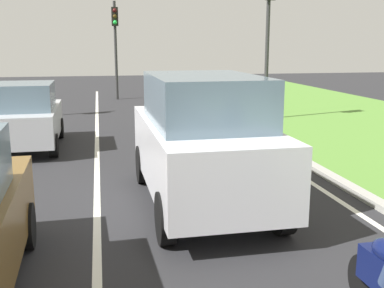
% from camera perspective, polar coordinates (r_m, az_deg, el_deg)
% --- Properties ---
extents(ground_plane, '(60.00, 60.00, 0.00)m').
position_cam_1_polar(ground_plane, '(12.72, -8.35, -0.64)').
color(ground_plane, '#262628').
extents(lane_line_center, '(0.12, 32.00, 0.01)m').
position_cam_1_polar(lane_line_center, '(12.70, -11.50, -0.76)').
color(lane_line_center, silver).
rests_on(lane_line_center, ground).
extents(lane_line_right_edge, '(0.12, 32.00, 0.01)m').
position_cam_1_polar(lane_line_right_edge, '(13.37, 7.24, 0.04)').
color(lane_line_right_edge, silver).
rests_on(lane_line_right_edge, ground).
extents(curb_right, '(0.24, 48.00, 0.12)m').
position_cam_1_polar(curb_right, '(13.53, 9.25, 0.36)').
color(curb_right, '#9E9B93').
rests_on(curb_right, ground).
extents(car_suv_ahead, '(2.01, 4.52, 2.28)m').
position_cam_1_polar(car_suv_ahead, '(8.01, 1.24, 0.49)').
color(car_suv_ahead, silver).
rests_on(car_suv_ahead, ground).
extents(car_hatchback_far, '(1.78, 3.73, 1.78)m').
position_cam_1_polar(car_hatchback_far, '(13.28, -19.57, 3.20)').
color(car_hatchback_far, '#B7BABF').
rests_on(car_hatchback_far, ground).
extents(traffic_light_near_right, '(0.32, 0.50, 5.32)m').
position_cam_1_polar(traffic_light_near_right, '(17.23, 9.38, 14.78)').
color(traffic_light_near_right, '#2D2D2D').
rests_on(traffic_light_near_right, ground).
extents(traffic_light_far_median, '(0.32, 0.50, 4.84)m').
position_cam_1_polar(traffic_light_far_median, '(24.06, -9.33, 13.07)').
color(traffic_light_far_median, '#2D2D2D').
rests_on(traffic_light_far_median, ground).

